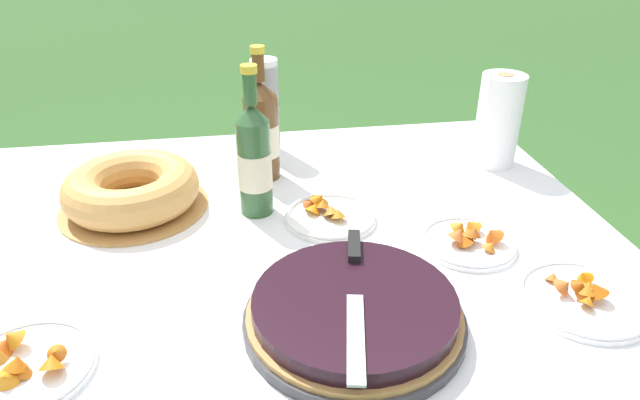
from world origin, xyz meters
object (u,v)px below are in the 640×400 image
at_px(berry_tart, 354,312).
at_px(bundt_cake, 132,189).
at_px(cider_bottle_green, 253,160).
at_px(snack_plate_near, 469,240).
at_px(snack_plate_left, 584,297).
at_px(cup_stack, 266,107).
at_px(paper_towel_roll, 498,120).
at_px(cider_bottle_amber, 262,131).
at_px(snack_plate_far, 329,215).
at_px(snack_plate_right, 23,365).
at_px(serving_knife, 355,284).

relative_size(berry_tart, bundt_cake, 1.11).
height_order(cider_bottle_green, snack_plate_near, cider_bottle_green).
relative_size(berry_tart, snack_plate_left, 1.65).
relative_size(cup_stack, snack_plate_left, 1.15).
xyz_separation_m(cup_stack, paper_towel_roll, (0.58, -0.18, -0.01)).
xyz_separation_m(cider_bottle_amber, snack_plate_left, (0.51, -0.59, -0.11)).
relative_size(snack_plate_left, paper_towel_roll, 0.93).
height_order(cup_stack, snack_plate_near, cup_stack).
relative_size(cider_bottle_green, snack_plate_left, 1.49).
xyz_separation_m(cider_bottle_amber, paper_towel_roll, (0.60, -0.01, -0.00)).
xyz_separation_m(cider_bottle_amber, snack_plate_near, (0.39, -0.38, -0.11)).
bearing_deg(snack_plate_left, snack_plate_near, 122.38).
bearing_deg(paper_towel_roll, bundt_cake, -173.45).
xyz_separation_m(snack_plate_left, snack_plate_far, (-0.39, 0.35, -0.00)).
bearing_deg(bundt_cake, berry_tart, -48.61).
distance_m(cup_stack, snack_plate_far, 0.43).
bearing_deg(cup_stack, snack_plate_far, -75.45).
bearing_deg(cup_stack, snack_plate_left, -56.60).
xyz_separation_m(berry_tart, snack_plate_left, (0.41, -0.01, -0.02)).
height_order(cider_bottle_amber, snack_plate_right, cider_bottle_amber).
bearing_deg(cider_bottle_amber, snack_plate_near, -44.76).
relative_size(cup_stack, snack_plate_near, 1.31).
height_order(bundt_cake, snack_plate_far, bundt_cake).
relative_size(cider_bottle_amber, snack_plate_right, 1.56).
xyz_separation_m(cup_stack, snack_plate_far, (0.10, -0.40, -0.11)).
distance_m(bundt_cake, paper_towel_roll, 0.91).
xyz_separation_m(berry_tart, snack_plate_near, (0.28, 0.20, -0.01)).
bearing_deg(bundt_cake, snack_plate_left, -29.88).
bearing_deg(cup_stack, berry_tart, -83.42).
bearing_deg(paper_towel_roll, snack_plate_left, -98.40).
distance_m(cider_bottle_amber, snack_plate_right, 0.73).
bearing_deg(serving_knife, cider_bottle_amber, -156.96).
relative_size(cup_stack, paper_towel_roll, 1.07).
xyz_separation_m(snack_plate_right, snack_plate_far, (0.53, 0.37, -0.00)).
bearing_deg(berry_tart, snack_plate_right, -177.43).
bearing_deg(snack_plate_far, snack_plate_right, -145.13).
xyz_separation_m(snack_plate_near, paper_towel_roll, (0.21, 0.37, 0.10)).
xyz_separation_m(bundt_cake, cup_stack, (0.32, 0.28, 0.08)).
relative_size(serving_knife, snack_plate_left, 1.68).
bearing_deg(bundt_cake, cider_bottle_green, -11.83).
distance_m(snack_plate_near, paper_towel_roll, 0.44).
bearing_deg(cup_stack, snack_plate_right, -118.99).
xyz_separation_m(berry_tart, serving_knife, (0.01, 0.03, 0.04)).
distance_m(bundt_cake, cider_bottle_green, 0.29).
xyz_separation_m(bundt_cake, cider_bottle_green, (0.27, -0.06, 0.08)).
relative_size(snack_plate_right, paper_towel_roll, 0.88).
relative_size(cup_stack, cider_bottle_green, 0.77).
bearing_deg(paper_towel_roll, snack_plate_far, -154.87).
height_order(snack_plate_near, snack_plate_far, snack_plate_near).
distance_m(bundt_cake, snack_plate_near, 0.74).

